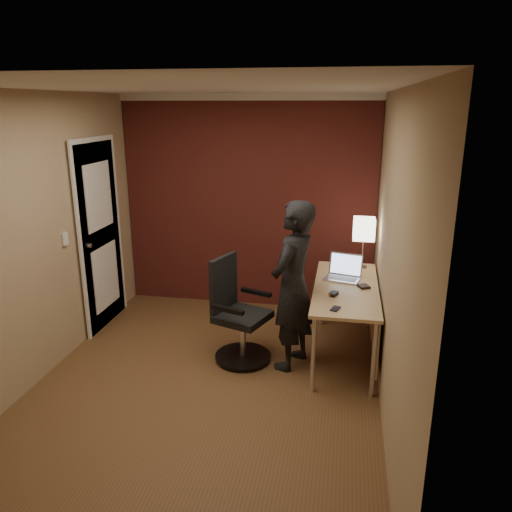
% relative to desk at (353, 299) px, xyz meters
% --- Properties ---
extents(room, '(4.00, 4.00, 4.00)m').
position_rel_desk_xyz_m(room, '(-1.53, 0.78, 0.77)').
color(room, brown).
rests_on(room, ground).
extents(desk, '(0.60, 1.50, 0.73)m').
position_rel_desk_xyz_m(desk, '(0.00, 0.00, 0.00)').
color(desk, tan).
rests_on(desk, ground).
extents(desk_lamp, '(0.22, 0.22, 0.54)m').
position_rel_desk_xyz_m(desk_lamp, '(0.08, 0.59, 0.55)').
color(desk_lamp, silver).
rests_on(desk_lamp, desk).
extents(laptop, '(0.38, 0.33, 0.23)m').
position_rel_desk_xyz_m(laptop, '(-0.10, 0.24, 0.19)').
color(laptop, silver).
rests_on(laptop, desk).
extents(mouse, '(0.09, 0.11, 0.03)m').
position_rel_desk_xyz_m(mouse, '(-0.19, -0.26, 0.14)').
color(mouse, black).
rests_on(mouse, desk).
extents(phone, '(0.09, 0.13, 0.01)m').
position_rel_desk_xyz_m(phone, '(-0.16, -0.57, 0.13)').
color(phone, black).
rests_on(phone, desk).
extents(wallet, '(0.13, 0.14, 0.02)m').
position_rel_desk_xyz_m(wallet, '(0.09, -0.00, 0.14)').
color(wallet, black).
rests_on(wallet, desk).
extents(office_chair, '(0.58, 0.63, 0.99)m').
position_rel_desk_xyz_m(office_chair, '(-1.08, -0.23, -0.16)').
color(office_chair, black).
rests_on(office_chair, ground).
extents(person, '(0.56, 0.67, 1.59)m').
position_rel_desk_xyz_m(person, '(-0.55, -0.25, 0.19)').
color(person, black).
rests_on(person, ground).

